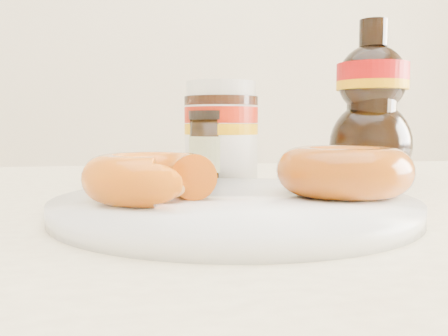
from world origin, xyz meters
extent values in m
cube|color=#F4E9CD|center=(0.00, 1.75, 1.30)|extent=(3.50, 0.10, 2.60)
cube|color=#FFF2C2|center=(0.00, 0.10, 0.73)|extent=(1.40, 0.90, 0.04)
cylinder|color=white|center=(-0.04, 0.02, 0.76)|extent=(0.30, 0.30, 0.01)
torus|color=white|center=(-0.04, 0.02, 0.76)|extent=(0.30, 0.30, 0.01)
torus|color=#CE530B|center=(-0.11, 0.01, 0.78)|extent=(0.12, 0.12, 0.04)
torus|color=#973B09|center=(0.05, 0.02, 0.79)|extent=(0.14, 0.14, 0.04)
cylinder|color=white|center=(-0.02, 0.22, 0.80)|extent=(0.09, 0.09, 0.11)
cylinder|color=#8F1405|center=(-0.02, 0.22, 0.84)|extent=(0.09, 0.09, 0.02)
cylinder|color=#D89905|center=(-0.02, 0.22, 0.82)|extent=(0.09, 0.09, 0.01)
cylinder|color=black|center=(-0.02, 0.22, 0.85)|extent=(0.09, 0.09, 0.01)
cylinder|color=white|center=(-0.02, 0.22, 0.87)|extent=(0.08, 0.08, 0.02)
cylinder|color=black|center=(-0.03, 0.20, 0.79)|extent=(0.06, 0.06, 0.08)
cylinder|color=beige|center=(-0.03, 0.20, 0.79)|extent=(0.06, 0.06, 0.04)
cylinder|color=black|center=(-0.03, 0.20, 0.84)|extent=(0.06, 0.06, 0.01)
camera|label=1|loc=(-0.12, -0.38, 0.83)|focal=40.00mm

